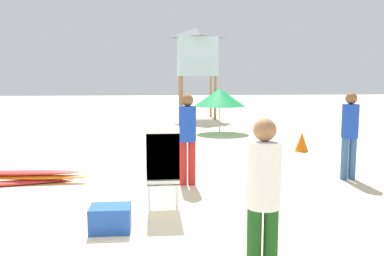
{
  "coord_description": "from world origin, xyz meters",
  "views": [
    {
      "loc": [
        0.46,
        -4.96,
        2.01
      ],
      "look_at": [
        1.2,
        3.18,
        1.0
      ],
      "focal_mm": 38.86,
      "sensor_mm": 36.0,
      "label": 1
    }
  ],
  "objects_px": {
    "lifeguard_near_left": "(263,192)",
    "cooler_box": "(110,219)",
    "lifeguard_near_center": "(350,130)",
    "stacked_plastic_chairs": "(163,163)",
    "lifeguard_near_right": "(187,133)",
    "lifeguard_tower": "(197,52)",
    "traffic_cone_near": "(302,142)",
    "beach_umbrella_left": "(220,97)",
    "surfboard_pile": "(21,177)"
  },
  "relations": [
    {
      "from": "lifeguard_near_right",
      "to": "traffic_cone_near",
      "type": "distance_m",
      "value": 4.71
    },
    {
      "from": "traffic_cone_near",
      "to": "cooler_box",
      "type": "height_order",
      "value": "traffic_cone_near"
    },
    {
      "from": "stacked_plastic_chairs",
      "to": "lifeguard_near_center",
      "type": "bearing_deg",
      "value": 24.34
    },
    {
      "from": "lifeguard_near_left",
      "to": "lifeguard_near_right",
      "type": "xyz_separation_m",
      "value": [
        -0.4,
        3.87,
        0.04
      ]
    },
    {
      "from": "lifeguard_tower",
      "to": "lifeguard_near_left",
      "type": "bearing_deg",
      "value": -93.68
    },
    {
      "from": "stacked_plastic_chairs",
      "to": "cooler_box",
      "type": "bearing_deg",
      "value": -134.7
    },
    {
      "from": "lifeguard_near_left",
      "to": "cooler_box",
      "type": "height_order",
      "value": "lifeguard_near_left"
    },
    {
      "from": "lifeguard_near_right",
      "to": "traffic_cone_near",
      "type": "height_order",
      "value": "lifeguard_near_right"
    },
    {
      "from": "beach_umbrella_left",
      "to": "stacked_plastic_chairs",
      "type": "bearing_deg",
      "value": -104.35
    },
    {
      "from": "lifeguard_near_right",
      "to": "lifeguard_tower",
      "type": "distance_m",
      "value": 12.61
    },
    {
      "from": "lifeguard_tower",
      "to": "surfboard_pile",
      "type": "bearing_deg",
      "value": -110.91
    },
    {
      "from": "lifeguard_near_center",
      "to": "stacked_plastic_chairs",
      "type": "bearing_deg",
      "value": -155.66
    },
    {
      "from": "stacked_plastic_chairs",
      "to": "traffic_cone_near",
      "type": "xyz_separation_m",
      "value": [
        3.85,
        4.75,
        -0.48
      ]
    },
    {
      "from": "lifeguard_near_center",
      "to": "cooler_box",
      "type": "relative_size",
      "value": 3.23
    },
    {
      "from": "surfboard_pile",
      "to": "beach_umbrella_left",
      "type": "height_order",
      "value": "beach_umbrella_left"
    },
    {
      "from": "lifeguard_tower",
      "to": "cooler_box",
      "type": "bearing_deg",
      "value": -100.25
    },
    {
      "from": "stacked_plastic_chairs",
      "to": "lifeguard_tower",
      "type": "relative_size",
      "value": 0.3
    },
    {
      "from": "traffic_cone_near",
      "to": "lifeguard_near_right",
      "type": "bearing_deg",
      "value": -136.27
    },
    {
      "from": "surfboard_pile",
      "to": "lifeguard_near_center",
      "type": "xyz_separation_m",
      "value": [
        6.31,
        -0.23,
        0.86
      ]
    },
    {
      "from": "stacked_plastic_chairs",
      "to": "traffic_cone_near",
      "type": "distance_m",
      "value": 6.14
    },
    {
      "from": "lifeguard_near_left",
      "to": "lifeguard_tower",
      "type": "distance_m",
      "value": 16.39
    },
    {
      "from": "lifeguard_near_left",
      "to": "traffic_cone_near",
      "type": "bearing_deg",
      "value": 67.32
    },
    {
      "from": "traffic_cone_near",
      "to": "cooler_box",
      "type": "xyz_separation_m",
      "value": [
        -4.56,
        -5.47,
        -0.09
      ]
    },
    {
      "from": "lifeguard_near_center",
      "to": "beach_umbrella_left",
      "type": "relative_size",
      "value": 0.93
    },
    {
      "from": "surfboard_pile",
      "to": "lifeguard_near_right",
      "type": "relative_size",
      "value": 1.53
    },
    {
      "from": "surfboard_pile",
      "to": "lifeguard_near_left",
      "type": "bearing_deg",
      "value": -50.04
    },
    {
      "from": "surfboard_pile",
      "to": "beach_umbrella_left",
      "type": "distance_m",
      "value": 8.43
    },
    {
      "from": "lifeguard_tower",
      "to": "beach_umbrella_left",
      "type": "distance_m",
      "value": 5.54
    },
    {
      "from": "stacked_plastic_chairs",
      "to": "lifeguard_near_left",
      "type": "relative_size",
      "value": 0.79
    },
    {
      "from": "beach_umbrella_left",
      "to": "lifeguard_near_left",
      "type": "bearing_deg",
      "value": -96.89
    },
    {
      "from": "stacked_plastic_chairs",
      "to": "cooler_box",
      "type": "distance_m",
      "value": 1.16
    },
    {
      "from": "lifeguard_near_left",
      "to": "traffic_cone_near",
      "type": "relative_size",
      "value": 3.12
    },
    {
      "from": "cooler_box",
      "to": "lifeguard_tower",
      "type": "bearing_deg",
      "value": 79.75
    },
    {
      "from": "lifeguard_near_center",
      "to": "cooler_box",
      "type": "bearing_deg",
      "value": -151.52
    },
    {
      "from": "traffic_cone_near",
      "to": "stacked_plastic_chairs",
      "type": "bearing_deg",
      "value": -129.01
    },
    {
      "from": "lifeguard_near_right",
      "to": "beach_umbrella_left",
      "type": "distance_m",
      "value": 7.35
    },
    {
      "from": "lifeguard_near_left",
      "to": "traffic_cone_near",
      "type": "xyz_separation_m",
      "value": [
        2.96,
        7.08,
        -0.67
      ]
    },
    {
      "from": "lifeguard_tower",
      "to": "beach_umbrella_left",
      "type": "relative_size",
      "value": 2.34
    },
    {
      "from": "lifeguard_near_center",
      "to": "lifeguard_tower",
      "type": "height_order",
      "value": "lifeguard_tower"
    },
    {
      "from": "cooler_box",
      "to": "lifeguard_near_right",
      "type": "bearing_deg",
      "value": 62.05
    },
    {
      "from": "lifeguard_tower",
      "to": "cooler_box",
      "type": "distance_m",
      "value": 15.13
    },
    {
      "from": "beach_umbrella_left",
      "to": "traffic_cone_near",
      "type": "distance_m",
      "value": 4.37
    },
    {
      "from": "lifeguard_near_left",
      "to": "cooler_box",
      "type": "bearing_deg",
      "value": 134.67
    },
    {
      "from": "stacked_plastic_chairs",
      "to": "lifeguard_near_right",
      "type": "relative_size",
      "value": 0.76
    },
    {
      "from": "lifeguard_near_left",
      "to": "surfboard_pile",
      "type": "bearing_deg",
      "value": 129.96
    },
    {
      "from": "stacked_plastic_chairs",
      "to": "lifeguard_near_left",
      "type": "distance_m",
      "value": 2.5
    },
    {
      "from": "lifeguard_near_left",
      "to": "beach_umbrella_left",
      "type": "xyz_separation_m",
      "value": [
        1.33,
        11.0,
        0.35
      ]
    },
    {
      "from": "surfboard_pile",
      "to": "lifeguard_near_right",
      "type": "distance_m",
      "value": 3.27
    },
    {
      "from": "lifeguard_tower",
      "to": "lifeguard_near_right",
      "type": "bearing_deg",
      "value": -96.67
    },
    {
      "from": "lifeguard_near_left",
      "to": "cooler_box",
      "type": "relative_size",
      "value": 3.09
    }
  ]
}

